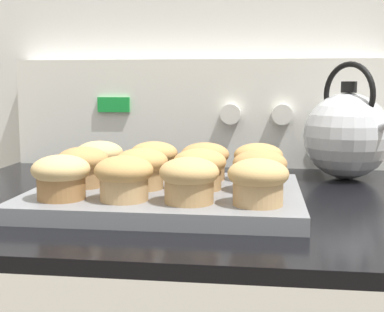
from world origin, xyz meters
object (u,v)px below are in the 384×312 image
Objects in this scene: muffin_r0_c3 at (258,180)px; muffin_r1_c3 at (260,169)px; muffin_r2_c0 at (99,158)px; muffin_r2_c1 at (154,158)px; muffin_r1_c1 at (142,167)px; muffin_r2_c2 at (205,160)px; muffin_r1_c0 at (83,165)px; muffin_pan at (170,196)px; muffin_r0_c2 at (189,179)px; tea_kettle at (348,134)px; muffin_r1_c2 at (200,168)px; muffin_r0_c0 at (61,176)px; muffin_r2_c3 at (258,161)px; muffin_r0_c1 at (124,177)px.

muffin_r1_c3 is (0.00, 0.09, 0.00)m from muffin_r0_c3.
muffin_r2_c1 is at bearing 2.78° from muffin_r2_c0.
muffin_r1_c1 is 1.00× the size of muffin_r2_c2.
muffin_r0_c3 is 1.00× the size of muffin_r1_c0.
muffin_r1_c1 is (-0.04, -0.00, 0.04)m from muffin_pan.
muffin_r2_c2 is (0.00, 0.17, 0.00)m from muffin_r0_c2.
tea_kettle is (0.32, 0.16, 0.03)m from muffin_r2_c1.
muffin_r0_c3 is 1.00× the size of muffin_r1_c2.
muffin_r0_c0 is 1.00× the size of muffin_r0_c2.
muffin_r1_c3 is at bearing -2.71° from muffin_r1_c2.
muffin_r2_c1 and muffin_r2_c3 have the same top height.
muffin_r0_c1 and muffin_r1_c2 have the same top height.
muffin_r0_c3 and muffin_r2_c3 have the same top height.
muffin_r1_c2 and muffin_r2_c0 have the same top height.
muffin_r1_c3 is at bearing -44.28° from muffin_r2_c2.
muffin_r0_c0 is 0.30m from muffin_r2_c3.
muffin_r0_c0 reaches higher than muffin_pan.
muffin_r2_c3 is (0.08, 0.08, 0.00)m from muffin_r1_c2.
muffin_r0_c2 is 1.00× the size of muffin_r1_c1.
muffin_r0_c0 is at bearing -179.95° from muffin_r0_c2.
muffin_r2_c3 is (0.25, 0.08, 0.00)m from muffin_r1_c0.
muffin_r1_c3 is at bearing 25.39° from muffin_r0_c1.
muffin_r0_c2 is at bearing -91.82° from muffin_r1_c2.
muffin_r1_c1 is at bearing -175.79° from muffin_pan.
muffin_r0_c3 is at bearing -63.55° from muffin_r2_c2.
muffin_r0_c1 is at bearing -93.45° from muffin_r1_c1.
muffin_r2_c3 is (0.25, 0.17, 0.00)m from muffin_r0_c0.
muffin_r0_c1 reaches higher than muffin_pan.
muffin_r0_c0 and muffin_r2_c1 have the same top height.
muffin_r1_c3 is 0.29m from tea_kettle.
muffin_r0_c1 is 0.17m from muffin_r0_c3.
muffin_r2_c3 is (0.17, 0.17, 0.00)m from muffin_r0_c1.
muffin_r1_c0 is at bearing 179.52° from muffin_pan.
muffin_r1_c2 is (0.17, 0.00, 0.00)m from muffin_r1_c0.
muffin_pan is at bearing -32.60° from muffin_r2_c0.
muffin_r0_c0 is 0.27m from muffin_r1_c3.
muffin_r1_c0 and muffin_r2_c3 have the same top height.
muffin_r2_c0 is 0.36× the size of tea_kettle.
muffin_r2_c0 is 0.44m from tea_kettle.
muffin_r1_c0 is (-0.17, 0.09, 0.00)m from muffin_r0_c2.
muffin_r2_c3 is (0.08, 0.17, 0.00)m from muffin_r0_c2.
muffin_r0_c2 is 0.09m from muffin_r1_c2.
muffin_r0_c0 is 0.24m from muffin_r2_c2.
muffin_r1_c1 is at bearing -89.73° from muffin_r2_c1.
muffin_r0_c1 and muffin_r1_c1 have the same top height.
muffin_r1_c3 and muffin_r2_c2 have the same top height.
muffin_r2_c0 is at bearing 147.40° from muffin_pan.
muffin_r1_c0 is (-0.13, 0.00, 0.04)m from muffin_pan.
muffin_pan is 0.38m from tea_kettle.
muffin_r2_c0 and muffin_r2_c2 have the same top height.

